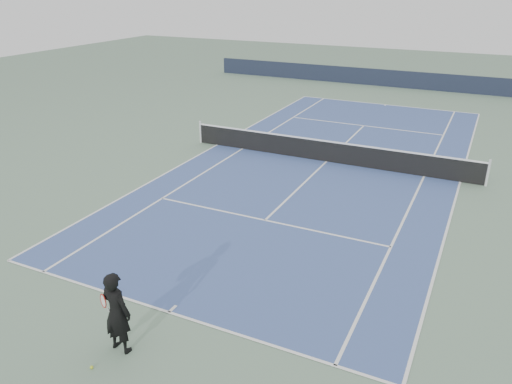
% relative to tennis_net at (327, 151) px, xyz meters
% --- Properties ---
extents(ground, '(80.00, 80.00, 0.00)m').
position_rel_tennis_net_xyz_m(ground, '(0.00, 0.00, -0.50)').
color(ground, slate).
extents(court_surface, '(10.97, 23.77, 0.01)m').
position_rel_tennis_net_xyz_m(court_surface, '(0.00, 0.00, -0.50)').
color(court_surface, '#3B528C').
rests_on(court_surface, ground).
extents(tennis_net, '(12.90, 0.10, 1.07)m').
position_rel_tennis_net_xyz_m(tennis_net, '(0.00, 0.00, 0.00)').
color(tennis_net, silver).
rests_on(tennis_net, ground).
extents(windscreen_far, '(30.00, 0.25, 1.20)m').
position_rel_tennis_net_xyz_m(windscreen_far, '(0.00, 17.88, 0.10)').
color(windscreen_far, black).
rests_on(windscreen_far, ground).
extents(tennis_player, '(0.82, 0.56, 1.90)m').
position_rel_tennis_net_xyz_m(tennis_player, '(-0.20, -13.37, 0.45)').
color(tennis_player, black).
rests_on(tennis_player, ground).
extents(tennis_ball, '(0.07, 0.07, 0.07)m').
position_rel_tennis_net_xyz_m(tennis_ball, '(-0.35, -14.11, -0.47)').
color(tennis_ball, '#CBDA2C').
rests_on(tennis_ball, ground).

